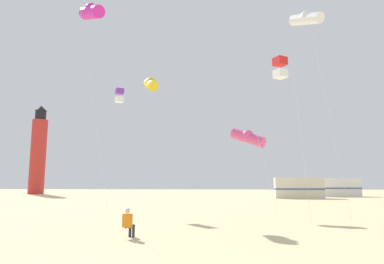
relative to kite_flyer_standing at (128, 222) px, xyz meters
name	(u,v)px	position (x,y,z in m)	size (l,w,h in m)	color
kite_flyer_standing	(128,222)	(0.00, 0.00, 0.00)	(0.45, 0.56, 1.16)	orange
kite_tube_white	(306,19)	(9.38, 7.10, 11.85)	(2.73, 3.06, 13.17)	silver
kite_tube_gold	(151,84)	(-0.87, 9.17, 8.30)	(2.17, 2.72, 9.62)	silver
kite_box_violet	(119,96)	(-4.23, 13.43, 8.63)	(1.41, 1.41, 9.84)	silver
kite_tube_magenta	(92,12)	(-3.30, 3.83, 10.94)	(2.55, 2.67, 12.26)	silver
kite_tube_rainbow	(248,137)	(5.76, 9.19, 4.54)	(3.10, 2.87, 5.86)	silver
kite_box_scarlet	(280,68)	(7.07, 4.41, 7.70)	(1.77, 1.77, 8.90)	silver
lighthouse_distant	(38,152)	(-29.33, 49.15, 7.22)	(2.80, 2.80, 16.80)	red
rv_van_cream	(299,188)	(15.27, 34.57, 0.78)	(6.59, 2.80, 2.80)	beige
rv_van_white	(338,187)	(22.94, 41.25, 0.78)	(6.56, 2.69, 2.80)	white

